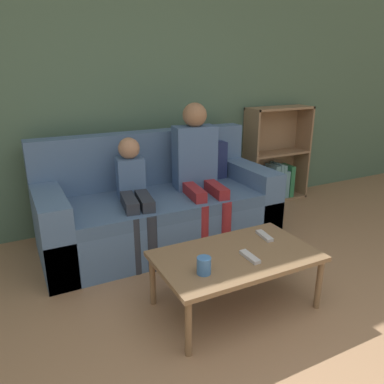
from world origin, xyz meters
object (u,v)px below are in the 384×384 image
at_px(person_child, 134,191).
at_px(cup_near, 204,266).
at_px(couch, 159,208).
at_px(tv_remote_0, 250,257).
at_px(tv_remote_1, 264,236).
at_px(bookshelf, 273,166).
at_px(coffee_table, 236,259).
at_px(person_adult, 198,162).

distance_m(person_child, cup_near, 1.13).
bearing_deg(cup_near, couch, 79.52).
distance_m(tv_remote_0, tv_remote_1, 0.34).
bearing_deg(couch, bookshelf, 15.17).
relative_size(couch, person_child, 2.11).
distance_m(cup_near, tv_remote_1, 0.65).
relative_size(coffee_table, tv_remote_1, 5.88).
height_order(coffee_table, person_child, person_child).
height_order(coffee_table, person_adult, person_adult).
bearing_deg(person_adult, bookshelf, 29.04).
xyz_separation_m(couch, bookshelf, (1.62, 0.44, 0.09)).
xyz_separation_m(coffee_table, person_adult, (0.28, 1.07, 0.36)).
xyz_separation_m(person_child, tv_remote_1, (0.64, -0.89, -0.17)).
bearing_deg(couch, coffee_table, -86.94).
xyz_separation_m(cup_near, tv_remote_1, (0.61, 0.23, -0.04)).
bearing_deg(bookshelf, person_child, -162.80).
height_order(bookshelf, person_adult, person_adult).
relative_size(person_adult, person_child, 1.26).
relative_size(couch, tv_remote_1, 11.70).
bearing_deg(cup_near, bookshelf, 42.63).
xyz_separation_m(coffee_table, tv_remote_1, (0.31, 0.12, 0.05)).
relative_size(bookshelf, cup_near, 10.56).
bearing_deg(coffee_table, cup_near, -159.37).
bearing_deg(coffee_table, tv_remote_1, 20.88).
relative_size(coffee_table, cup_near, 9.99).
distance_m(person_child, tv_remote_1, 1.11).
bearing_deg(person_child, cup_near, -79.88).
bearing_deg(tv_remote_0, person_child, 109.84).
height_order(person_child, tv_remote_1, person_child).
xyz_separation_m(person_adult, cup_near, (-0.58, -1.18, -0.28)).
relative_size(cup_near, tv_remote_1, 0.59).
bearing_deg(cup_near, tv_remote_0, 4.49).
xyz_separation_m(bookshelf, cup_near, (-1.85, -1.70, 0.03)).
xyz_separation_m(coffee_table, person_child, (-0.33, 1.01, 0.21)).
relative_size(bookshelf, person_child, 1.12).
distance_m(person_adult, cup_near, 1.34).
bearing_deg(person_adult, cup_near, -109.59).
height_order(person_child, cup_near, person_child).
bearing_deg(tv_remote_1, bookshelf, 57.04).
bearing_deg(cup_near, person_adult, 63.82).
xyz_separation_m(couch, coffee_table, (0.06, -1.15, 0.04)).
bearing_deg(couch, person_child, -151.65).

